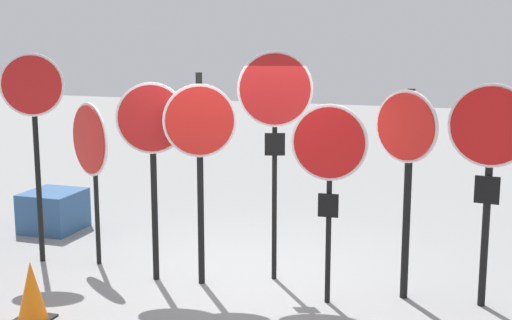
{
  "coord_description": "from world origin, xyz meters",
  "views": [
    {
      "loc": [
        2.61,
        -7.47,
        2.89
      ],
      "look_at": [
        0.11,
        0.0,
        1.45
      ],
      "focal_mm": 50.0,
      "sensor_mm": 36.0,
      "label": 1
    }
  ],
  "objects_px": {
    "stop_sign_3": "(200,139)",
    "stop_sign_6": "(406,153)",
    "storage_crate": "(54,211)",
    "stop_sign_1": "(90,147)",
    "stop_sign_4": "(275,108)",
    "stop_sign_0": "(34,109)",
    "traffic_cone_0": "(32,291)",
    "stop_sign_2": "(152,138)",
    "stop_sign_7": "(490,150)",
    "stop_sign_5": "(329,158)"
  },
  "relations": [
    {
      "from": "stop_sign_3",
      "to": "stop_sign_6",
      "type": "distance_m",
      "value": 2.25
    },
    {
      "from": "storage_crate",
      "to": "stop_sign_3",
      "type": "bearing_deg",
      "value": -25.73
    },
    {
      "from": "stop_sign_1",
      "to": "stop_sign_4",
      "type": "height_order",
      "value": "stop_sign_4"
    },
    {
      "from": "stop_sign_6",
      "to": "stop_sign_0",
      "type": "bearing_deg",
      "value": -148.91
    },
    {
      "from": "stop_sign_3",
      "to": "traffic_cone_0",
      "type": "xyz_separation_m",
      "value": [
        -1.22,
        -1.5,
        -1.39
      ]
    },
    {
      "from": "stop_sign_0",
      "to": "stop_sign_6",
      "type": "height_order",
      "value": "stop_sign_0"
    },
    {
      "from": "stop_sign_4",
      "to": "traffic_cone_0",
      "type": "xyz_separation_m",
      "value": [
        -1.97,
        -1.9,
        -1.72
      ]
    },
    {
      "from": "stop_sign_2",
      "to": "stop_sign_3",
      "type": "bearing_deg",
      "value": -13.9
    },
    {
      "from": "stop_sign_2",
      "to": "stop_sign_7",
      "type": "relative_size",
      "value": 0.98
    },
    {
      "from": "stop_sign_4",
      "to": "storage_crate",
      "type": "bearing_deg",
      "value": 145.67
    },
    {
      "from": "stop_sign_5",
      "to": "stop_sign_7",
      "type": "height_order",
      "value": "stop_sign_7"
    },
    {
      "from": "stop_sign_7",
      "to": "traffic_cone_0",
      "type": "bearing_deg",
      "value": -150.27
    },
    {
      "from": "stop_sign_5",
      "to": "stop_sign_3",
      "type": "bearing_deg",
      "value": 171.62
    },
    {
      "from": "stop_sign_4",
      "to": "stop_sign_5",
      "type": "height_order",
      "value": "stop_sign_4"
    },
    {
      "from": "stop_sign_3",
      "to": "stop_sign_7",
      "type": "bearing_deg",
      "value": -18.71
    },
    {
      "from": "stop_sign_7",
      "to": "stop_sign_2",
      "type": "bearing_deg",
      "value": -167.46
    },
    {
      "from": "stop_sign_0",
      "to": "stop_sign_5",
      "type": "relative_size",
      "value": 1.22
    },
    {
      "from": "stop_sign_6",
      "to": "stop_sign_5",
      "type": "bearing_deg",
      "value": -122.28
    },
    {
      "from": "storage_crate",
      "to": "stop_sign_7",
      "type": "bearing_deg",
      "value": -10.43
    },
    {
      "from": "traffic_cone_0",
      "to": "storage_crate",
      "type": "xyz_separation_m",
      "value": [
        -1.72,
        2.91,
        -0.02
      ]
    },
    {
      "from": "stop_sign_1",
      "to": "storage_crate",
      "type": "distance_m",
      "value": 2.18
    },
    {
      "from": "stop_sign_5",
      "to": "stop_sign_6",
      "type": "height_order",
      "value": "stop_sign_6"
    },
    {
      "from": "stop_sign_0",
      "to": "stop_sign_7",
      "type": "relative_size",
      "value": 1.11
    },
    {
      "from": "stop_sign_3",
      "to": "stop_sign_5",
      "type": "xyz_separation_m",
      "value": [
        1.5,
        -0.12,
        -0.1
      ]
    },
    {
      "from": "stop_sign_7",
      "to": "storage_crate",
      "type": "distance_m",
      "value": 6.26
    },
    {
      "from": "stop_sign_4",
      "to": "stop_sign_7",
      "type": "distance_m",
      "value": 2.34
    },
    {
      "from": "storage_crate",
      "to": "stop_sign_1",
      "type": "bearing_deg",
      "value": -40.29
    },
    {
      "from": "stop_sign_3",
      "to": "storage_crate",
      "type": "height_order",
      "value": "stop_sign_3"
    },
    {
      "from": "stop_sign_2",
      "to": "traffic_cone_0",
      "type": "xyz_separation_m",
      "value": [
        -0.66,
        -1.45,
        -1.38
      ]
    },
    {
      "from": "stop_sign_1",
      "to": "storage_crate",
      "type": "height_order",
      "value": "stop_sign_1"
    },
    {
      "from": "stop_sign_7",
      "to": "traffic_cone_0",
      "type": "relative_size",
      "value": 3.81
    },
    {
      "from": "stop_sign_5",
      "to": "stop_sign_7",
      "type": "bearing_deg",
      "value": 11.58
    },
    {
      "from": "stop_sign_3",
      "to": "traffic_cone_0",
      "type": "distance_m",
      "value": 2.38
    },
    {
      "from": "traffic_cone_0",
      "to": "stop_sign_5",
      "type": "bearing_deg",
      "value": 26.87
    },
    {
      "from": "stop_sign_2",
      "to": "stop_sign_3",
      "type": "relative_size",
      "value": 0.95
    },
    {
      "from": "stop_sign_6",
      "to": "stop_sign_7",
      "type": "height_order",
      "value": "stop_sign_7"
    },
    {
      "from": "stop_sign_2",
      "to": "stop_sign_7",
      "type": "height_order",
      "value": "stop_sign_7"
    },
    {
      "from": "stop_sign_2",
      "to": "stop_sign_5",
      "type": "distance_m",
      "value": 2.06
    },
    {
      "from": "stop_sign_1",
      "to": "stop_sign_3",
      "type": "xyz_separation_m",
      "value": [
        1.54,
        -0.23,
        0.21
      ]
    },
    {
      "from": "stop_sign_1",
      "to": "stop_sign_3",
      "type": "relative_size",
      "value": 0.83
    },
    {
      "from": "stop_sign_1",
      "to": "stop_sign_3",
      "type": "bearing_deg",
      "value": 24.22
    },
    {
      "from": "stop_sign_4",
      "to": "stop_sign_5",
      "type": "distance_m",
      "value": 1.01
    },
    {
      "from": "stop_sign_2",
      "to": "stop_sign_7",
      "type": "distance_m",
      "value": 3.64
    },
    {
      "from": "stop_sign_3",
      "to": "stop_sign_5",
      "type": "relative_size",
      "value": 1.13
    },
    {
      "from": "stop_sign_0",
      "to": "storage_crate",
      "type": "relative_size",
      "value": 3.26
    },
    {
      "from": "stop_sign_1",
      "to": "traffic_cone_0",
      "type": "bearing_deg",
      "value": -46.51
    },
    {
      "from": "stop_sign_6",
      "to": "traffic_cone_0",
      "type": "bearing_deg",
      "value": -123.91
    },
    {
      "from": "stop_sign_0",
      "to": "traffic_cone_0",
      "type": "bearing_deg",
      "value": -83.31
    },
    {
      "from": "stop_sign_3",
      "to": "stop_sign_4",
      "type": "distance_m",
      "value": 0.91
    },
    {
      "from": "stop_sign_4",
      "to": "stop_sign_5",
      "type": "xyz_separation_m",
      "value": [
        0.75,
        -0.53,
        -0.43
      ]
    }
  ]
}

